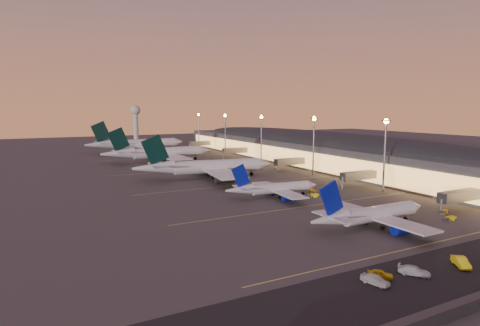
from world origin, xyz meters
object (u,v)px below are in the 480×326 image
Objects in this scene: airliner_wide_near at (206,167)px; baggage_tug_a at (450,219)px; airliner_wide_far at (137,144)px; baggage_tug_d at (314,192)px; airliner_narrow_north at (273,189)px; service_van_d at (461,262)px; baggage_tug_b at (444,212)px; airliner_narrow_south at (371,215)px; service_van_c at (414,271)px; radar_tower at (136,117)px; service_van_a at (375,279)px; airliner_wide_mid at (159,153)px; service_van_b at (380,274)px; baggage_tug_c at (313,195)px.

airliner_wide_near is 94.78m from baggage_tug_a.
baggage_tug_d is (22.72, -161.28, -5.02)m from airliner_wide_far.
airliner_narrow_north is 6.16× the size of service_van_d.
baggage_tug_d reaches higher than baggage_tug_a.
service_van_d is (-31.82, -26.03, 0.45)m from baggage_tug_b.
airliner_wide_near is at bearing 127.73° from service_van_d.
airliner_narrow_south is 9.99× the size of baggage_tug_a.
airliner_wide_near is 108.91m from service_van_c.
airliner_wide_near is 16.56× the size of baggage_tug_a.
service_van_a is at bearing -96.26° from radar_tower.
service_van_b is at bearing -94.09° from airliner_wide_mid.
airliner_narrow_south is at bearing 32.33° from service_van_a.
airliner_wide_far reaches higher than baggage_tug_d.
baggage_tug_c is 1.04× the size of baggage_tug_d.
radar_tower reaches higher than service_van_a.
baggage_tug_a is 34.39m from service_van_d.
radar_tower is at bearing 9.71° from baggage_tug_d.
airliner_wide_near is 1.85× the size of radar_tower.
service_van_a is at bearing -178.87° from baggage_tug_b.
airliner_wide_near reaches higher than service_van_b.
airliner_wide_near is at bearing 102.60° from airliner_narrow_north.
airliner_narrow_south is 8.56× the size of baggage_tug_c.
airliner_wide_far is (-1.08, 116.27, 0.59)m from airliner_wide_near.
service_van_b is (-30.07, -57.17, 0.19)m from baggage_tug_c.
baggage_tug_b is 54.21m from service_van_b.
airliner_wide_near is 0.98× the size of airliner_wide_mid.
baggage_tug_a is (23.89, -4.75, -2.89)m from airliner_narrow_south.
airliner_narrow_south is 10.38× the size of baggage_tug_b.
airliner_narrow_north is at bearing 104.39° from baggage_tug_b.
airliner_narrow_south is 35.99m from baggage_tug_c.
airliner_wide_far is at bearing 97.82° from airliner_narrow_north.
service_van_b is at bearing -155.78° from service_van_d.
airliner_narrow_north is 8.17× the size of baggage_tug_d.
baggage_tug_d is at bearing 75.87° from baggage_tug_c.
airliner_wide_far is at bearing 97.37° from airliner_wide_near.
service_van_d is at bearing -164.55° from baggage_tug_b.
service_van_d reaches higher than service_van_a.
baggage_tug_d is (16.12, -0.94, -2.55)m from airliner_narrow_north.
baggage_tug_c is at bearing -90.39° from radar_tower.
service_van_b is 0.79× the size of service_van_c.
radar_tower reaches higher than airliner_narrow_north.
airliner_narrow_south is at bearing -92.95° from airliner_wide_far.
service_van_b is (-33.84, -61.76, 0.21)m from baggage_tug_d.
baggage_tug_a is 41.96m from baggage_tug_c.
airliner_narrow_south is at bearing -80.34° from airliner_narrow_north.
airliner_wide_mid is at bearing 125.69° from baggage_tug_c.
service_van_b reaches higher than baggage_tug_a.
airliner_wide_near is 0.89× the size of airliner_wide_far.
radar_tower reaches higher than airliner_narrow_south.
baggage_tug_c reaches higher than baggage_tug_b.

